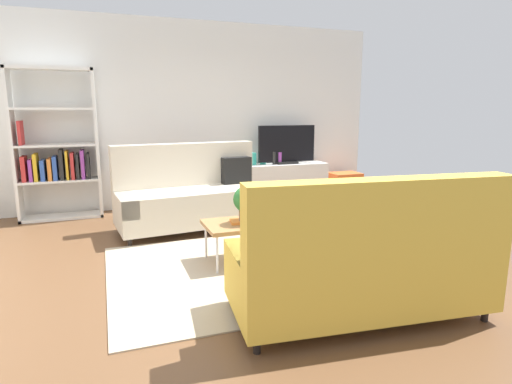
{
  "coord_description": "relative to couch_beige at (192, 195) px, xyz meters",
  "views": [
    {
      "loc": [
        -1.28,
        -4.02,
        1.54
      ],
      "look_at": [
        0.26,
        0.24,
        0.65
      ],
      "focal_mm": 29.54,
      "sensor_mm": 36.0,
      "label": 1
    }
  ],
  "objects": [
    {
      "name": "couch_beige",
      "position": [
        0.0,
        0.0,
        0.0
      ],
      "size": [
        1.98,
        1.03,
        1.1
      ],
      "rotation": [
        0.0,
        0.0,
        3.24
      ],
      "color": "beige",
      "rests_on": "ground_plane"
    },
    {
      "name": "wall_far",
      "position": [
        0.23,
        1.49,
        1.01
      ],
      "size": [
        6.4,
        0.12,
        2.9
      ],
      "primitive_type": "cube",
      "color": "white",
      "rests_on": "ground_plane"
    },
    {
      "name": "area_rug",
      "position": [
        0.34,
        -1.62,
        -0.44
      ],
      "size": [
        2.9,
        2.2,
        0.01
      ],
      "primitive_type": "cube",
      "color": "tan",
      "rests_on": "ground_plane"
    },
    {
      "name": "bookshelf",
      "position": [
        -1.68,
        1.17,
        0.52
      ],
      "size": [
        1.1,
        0.36,
        2.1
      ],
      "color": "white",
      "rests_on": "ground_plane"
    },
    {
      "name": "vase_1",
      "position": [
        1.44,
        1.2,
        0.28
      ],
      "size": [
        0.1,
        0.1,
        0.17
      ],
      "primitive_type": "cylinder",
      "color": "#33B29E",
      "rests_on": "tv_console"
    },
    {
      "name": "couch_green",
      "position": [
        0.67,
        -2.84,
        0.0
      ],
      "size": [
        1.98,
        1.03,
        1.1
      ],
      "rotation": [
        0.0,
        0.0,
        -0.1
      ],
      "color": "gold",
      "rests_on": "ground_plane"
    },
    {
      "name": "vase_0",
      "position": [
        1.26,
        1.2,
        0.3
      ],
      "size": [
        0.12,
        0.12,
        0.2
      ],
      "primitive_type": "cylinder",
      "color": "#33B29E",
      "rests_on": "tv_console"
    },
    {
      "name": "coffee_table",
      "position": [
        0.39,
        -1.42,
        -0.05
      ],
      "size": [
        1.1,
        0.56,
        0.42
      ],
      "color": "#9E7042",
      "rests_on": "ground_plane"
    },
    {
      "name": "tv",
      "position": [
        1.84,
        1.13,
        0.51
      ],
      "size": [
        1.0,
        0.2,
        0.64
      ],
      "color": "black",
      "rests_on": "tv_console"
    },
    {
      "name": "storage_trunk",
      "position": [
        2.94,
        1.05,
        -0.22
      ],
      "size": [
        0.52,
        0.4,
        0.44
      ],
      "primitive_type": "cube",
      "color": "orange",
      "rests_on": "ground_plane"
    },
    {
      "name": "potted_plant",
      "position": [
        0.25,
        -1.46,
        0.2
      ],
      "size": [
        0.27,
        0.27,
        0.38
      ],
      "color": "brown",
      "rests_on": "coffee_table"
    },
    {
      "name": "table_book_0",
      "position": [
        0.22,
        -1.43,
        -0.01
      ],
      "size": [
        0.27,
        0.22,
        0.03
      ],
      "primitive_type": "cube",
      "rotation": [
        0.0,
        0.0,
        -0.16
      ],
      "color": "orange",
      "rests_on": "coffee_table"
    },
    {
      "name": "tv_console",
      "position": [
        1.84,
        1.15,
        -0.12
      ],
      "size": [
        1.4,
        0.44,
        0.64
      ],
      "primitive_type": "cube",
      "color": "silver",
      "rests_on": "ground_plane"
    },
    {
      "name": "bottle_1",
      "position": [
        1.71,
        1.11,
        0.3
      ],
      "size": [
        0.06,
        0.06,
        0.2
      ],
      "primitive_type": "cylinder",
      "color": "purple",
      "rests_on": "tv_console"
    },
    {
      "name": "ground_plane",
      "position": [
        0.23,
        -1.31,
        -0.44
      ],
      "size": [
        7.68,
        7.68,
        0.0
      ],
      "primitive_type": "plane",
      "color": "brown"
    },
    {
      "name": "bottle_0",
      "position": [
        1.6,
        1.11,
        0.31
      ],
      "size": [
        0.05,
        0.05,
        0.21
      ],
      "primitive_type": "cylinder",
      "color": "#262626",
      "rests_on": "tv_console"
    }
  ]
}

